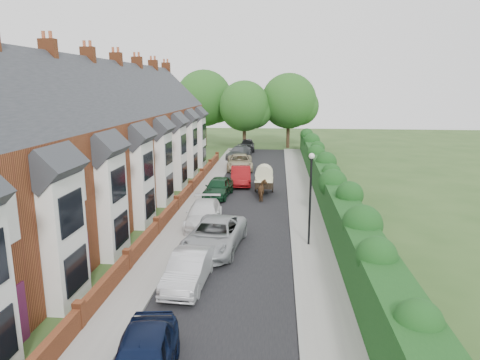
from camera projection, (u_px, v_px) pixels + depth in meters
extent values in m
plane|color=#2D4C1E|center=(240.00, 275.00, 19.81)|extent=(140.00, 140.00, 0.00)
cube|color=black|center=(247.00, 208.00, 30.55)|extent=(6.00, 58.00, 0.02)
cube|color=gray|center=(305.00, 209.00, 30.18)|extent=(2.20, 58.00, 0.12)
cube|color=gray|center=(194.00, 206.00, 30.88)|extent=(1.70, 58.00, 0.12)
cube|color=#999893|center=(290.00, 209.00, 30.27)|extent=(0.18, 58.00, 0.13)
cube|color=#999893|center=(205.00, 207.00, 30.81)|extent=(0.18, 58.00, 0.13)
cube|color=#133E16|center=(331.00, 193.00, 29.77)|extent=(1.50, 58.00, 2.50)
cube|color=brown|center=(96.00, 164.00, 29.79)|extent=(8.00, 40.00, 6.50)
cube|color=#26282D|center=(93.00, 117.00, 29.09)|extent=(8.00, 40.20, 8.00)
cube|color=#3F2D2D|center=(18.00, 316.00, 14.36)|extent=(0.08, 0.90, 2.10)
cube|color=white|center=(5.00, 221.00, 13.53)|extent=(0.12, 1.20, 1.60)
cube|color=white|center=(65.00, 242.00, 16.82)|extent=(0.70, 2.40, 5.20)
cube|color=black|center=(77.00, 270.00, 17.04)|extent=(0.06, 1.80, 1.60)
cube|color=black|center=(72.00, 213.00, 16.52)|extent=(0.06, 1.80, 1.60)
cube|color=#26282D|center=(54.00, 167.00, 16.18)|extent=(1.70, 2.60, 1.70)
cube|color=#3F2D2D|center=(84.00, 257.00, 19.22)|extent=(0.08, 0.90, 2.10)
cube|color=white|center=(77.00, 185.00, 18.40)|extent=(0.12, 1.20, 1.60)
cube|color=white|center=(113.00, 207.00, 21.68)|extent=(0.70, 2.40, 5.20)
cube|color=black|center=(122.00, 229.00, 21.91)|extent=(0.06, 1.80, 1.60)
cube|color=black|center=(119.00, 184.00, 21.39)|extent=(0.06, 1.80, 1.60)
cube|color=#26282D|center=(106.00, 148.00, 21.04)|extent=(1.70, 2.60, 1.70)
cube|color=#3F2D2D|center=(124.00, 223.00, 24.08)|extent=(0.08, 0.90, 2.10)
cube|color=white|center=(120.00, 165.00, 23.26)|extent=(0.12, 1.20, 1.60)
cube|color=white|center=(144.00, 184.00, 26.54)|extent=(0.70, 2.40, 5.20)
cube|color=black|center=(150.00, 203.00, 26.77)|extent=(0.06, 1.80, 1.60)
cube|color=black|center=(148.00, 165.00, 26.25)|extent=(0.06, 1.80, 1.60)
cube|color=#26282D|center=(139.00, 136.00, 25.90)|extent=(1.70, 2.60, 1.70)
cube|color=#3F2D2D|center=(150.00, 200.00, 28.94)|extent=(0.08, 0.90, 2.10)
cube|color=white|center=(147.00, 151.00, 28.12)|extent=(0.12, 1.20, 1.60)
cube|color=white|center=(165.00, 169.00, 31.40)|extent=(0.70, 2.40, 5.20)
cube|color=black|center=(170.00, 185.00, 31.63)|extent=(0.06, 1.80, 1.60)
cube|color=black|center=(169.00, 153.00, 31.11)|extent=(0.06, 1.80, 1.60)
cube|color=#26282D|center=(161.00, 128.00, 30.77)|extent=(1.70, 2.60, 1.70)
cube|color=#3F2D2D|center=(168.00, 183.00, 33.81)|extent=(0.08, 0.90, 2.10)
cube|color=white|center=(167.00, 141.00, 32.98)|extent=(0.12, 1.20, 1.60)
cube|color=white|center=(180.00, 158.00, 36.26)|extent=(0.70, 2.40, 5.20)
cube|color=black|center=(185.00, 172.00, 36.49)|extent=(0.06, 1.80, 1.60)
cube|color=black|center=(184.00, 144.00, 35.97)|extent=(0.06, 1.80, 1.60)
cube|color=#26282D|center=(177.00, 122.00, 35.63)|extent=(1.70, 2.60, 1.70)
cube|color=#3F2D2D|center=(182.00, 171.00, 38.67)|extent=(0.08, 0.90, 2.10)
cube|color=white|center=(181.00, 134.00, 37.84)|extent=(0.12, 1.20, 1.60)
cube|color=white|center=(192.00, 149.00, 41.13)|extent=(0.70, 2.40, 5.20)
cube|color=black|center=(196.00, 162.00, 41.35)|extent=(0.06, 1.80, 1.60)
cube|color=black|center=(195.00, 137.00, 40.83)|extent=(0.06, 1.80, 1.60)
cube|color=#26282D|center=(189.00, 118.00, 40.49)|extent=(1.70, 2.60, 1.70)
cube|color=#3F2D2D|center=(193.00, 161.00, 43.53)|extent=(0.08, 0.90, 2.10)
cube|color=white|center=(192.00, 128.00, 42.71)|extent=(0.12, 1.20, 1.60)
cube|color=white|center=(201.00, 143.00, 45.99)|extent=(0.70, 2.40, 5.20)
cube|color=black|center=(204.00, 154.00, 46.22)|extent=(0.06, 1.80, 1.60)
cube|color=black|center=(204.00, 131.00, 45.70)|extent=(0.06, 1.80, 1.60)
cube|color=#26282D|center=(199.00, 114.00, 45.35)|extent=(1.70, 2.60, 1.70)
cube|color=#3F2D2D|center=(202.00, 154.00, 48.39)|extent=(0.08, 0.90, 2.10)
cube|color=white|center=(201.00, 124.00, 47.57)|extent=(0.12, 1.20, 1.60)
cube|color=brown|center=(49.00, 54.00, 23.40)|extent=(0.90, 0.50, 1.60)
cylinder|color=#A55031|center=(43.00, 36.00, 23.22)|extent=(0.20, 0.20, 0.50)
cylinder|color=#A55031|center=(50.00, 36.00, 23.18)|extent=(0.20, 0.20, 0.50)
cube|color=brown|center=(88.00, 59.00, 28.27)|extent=(0.90, 0.50, 1.60)
cylinder|color=#A55031|center=(84.00, 44.00, 28.08)|extent=(0.20, 0.20, 0.50)
cylinder|color=#A55031|center=(90.00, 44.00, 28.04)|extent=(0.20, 0.20, 0.50)
cube|color=brown|center=(116.00, 63.00, 33.13)|extent=(0.90, 0.50, 1.60)
cylinder|color=#A55031|center=(113.00, 50.00, 32.94)|extent=(0.20, 0.20, 0.50)
cylinder|color=#A55031|center=(118.00, 50.00, 32.90)|extent=(0.20, 0.20, 0.50)
cube|color=brown|center=(137.00, 66.00, 37.99)|extent=(0.90, 0.50, 1.60)
cylinder|color=#A55031|center=(134.00, 55.00, 37.80)|extent=(0.20, 0.20, 0.50)
cylinder|color=#A55031|center=(139.00, 55.00, 37.77)|extent=(0.20, 0.20, 0.50)
cube|color=brown|center=(153.00, 68.00, 42.85)|extent=(0.90, 0.50, 1.60)
cylinder|color=#A55031|center=(151.00, 58.00, 42.66)|extent=(0.20, 0.20, 0.50)
cylinder|color=#A55031|center=(155.00, 58.00, 42.63)|extent=(0.20, 0.20, 0.50)
cube|color=brown|center=(166.00, 70.00, 47.71)|extent=(0.90, 0.50, 1.60)
cylinder|color=#A55031|center=(164.00, 61.00, 47.53)|extent=(0.20, 0.20, 0.50)
cylinder|color=#A55031|center=(167.00, 61.00, 47.49)|extent=(0.20, 0.20, 0.50)
cube|color=brown|center=(107.00, 286.00, 17.75)|extent=(0.30, 4.70, 0.90)
cube|color=brown|center=(144.00, 243.00, 22.61)|extent=(0.30, 4.70, 0.90)
cube|color=brown|center=(168.00, 215.00, 27.48)|extent=(0.30, 4.70, 0.90)
cube|color=brown|center=(185.00, 196.00, 32.34)|extent=(0.30, 4.70, 0.90)
cube|color=brown|center=(197.00, 181.00, 37.20)|extent=(0.30, 4.70, 0.90)
cube|color=brown|center=(206.00, 170.00, 42.06)|extent=(0.30, 4.70, 0.90)
cube|color=brown|center=(214.00, 161.00, 46.92)|extent=(0.30, 4.70, 0.90)
cube|color=brown|center=(79.00, 316.00, 15.30)|extent=(0.35, 0.35, 1.10)
cube|color=brown|center=(127.00, 260.00, 20.16)|extent=(0.35, 0.35, 1.10)
cube|color=brown|center=(157.00, 226.00, 25.02)|extent=(0.35, 0.35, 1.10)
cube|color=brown|center=(177.00, 203.00, 29.88)|extent=(0.35, 0.35, 1.10)
cube|color=brown|center=(191.00, 187.00, 34.75)|extent=(0.35, 0.35, 1.10)
cube|color=brown|center=(202.00, 174.00, 39.61)|extent=(0.35, 0.35, 1.10)
cube|color=brown|center=(210.00, 165.00, 44.47)|extent=(0.35, 0.35, 1.10)
cube|color=brown|center=(217.00, 157.00, 49.33)|extent=(0.35, 0.35, 1.10)
cylinder|color=black|center=(310.00, 204.00, 22.89)|extent=(0.12, 0.12, 4.80)
cylinder|color=black|center=(312.00, 159.00, 22.36)|extent=(0.20, 0.20, 0.10)
sphere|color=silver|center=(312.00, 156.00, 22.33)|extent=(0.32, 0.32, 0.32)
cylinder|color=#332316|center=(244.00, 132.00, 58.46)|extent=(0.50, 0.50, 4.75)
sphere|color=#264F1A|center=(244.00, 106.00, 57.70)|extent=(6.80, 6.80, 6.80)
sphere|color=#264F1A|center=(254.00, 111.00, 58.01)|extent=(4.76, 4.76, 4.76)
cylinder|color=#332316|center=(288.00, 129.00, 59.83)|extent=(0.50, 0.50, 5.25)
sphere|color=#264F1A|center=(289.00, 101.00, 58.98)|extent=(7.60, 7.60, 7.60)
sphere|color=#264F1A|center=(300.00, 106.00, 59.30)|extent=(5.32, 5.32, 5.32)
cylinder|color=#332316|center=(205.00, 127.00, 61.82)|extent=(0.50, 0.50, 5.50)
sphere|color=#264F1A|center=(204.00, 98.00, 60.93)|extent=(8.00, 8.00, 8.00)
sphere|color=#264F1A|center=(216.00, 104.00, 61.25)|extent=(5.60, 5.60, 5.60)
imported|color=#B9B9BF|center=(189.00, 269.00, 18.76)|extent=(1.76, 4.47, 1.45)
imported|color=#A3A7AB|center=(215.00, 235.00, 22.82)|extent=(3.25, 6.01, 1.60)
imported|color=white|center=(204.00, 214.00, 26.71)|extent=(2.37, 5.22, 1.48)
imported|color=#0F341C|center=(218.00, 187.00, 33.65)|extent=(2.22, 4.68, 1.54)
imported|color=maroon|center=(241.00, 176.00, 37.86)|extent=(2.12, 5.01, 1.61)
imported|color=tan|center=(240.00, 162.00, 44.49)|extent=(3.15, 5.90, 1.58)
imported|color=#4C4F53|center=(239.00, 153.00, 51.16)|extent=(3.15, 5.49, 1.50)
imported|color=black|center=(247.00, 145.00, 57.39)|extent=(2.20, 4.81, 1.60)
imported|color=brown|center=(263.00, 191.00, 32.64)|extent=(0.93, 1.83, 1.50)
cube|color=black|center=(264.00, 183.00, 34.46)|extent=(1.30, 2.17, 0.54)
cylinder|color=beige|center=(264.00, 174.00, 34.29)|extent=(1.41, 1.36, 1.41)
cube|color=beige|center=(264.00, 180.00, 34.40)|extent=(1.43, 2.22, 0.04)
cylinder|color=black|center=(256.00, 186.00, 35.25)|extent=(0.09, 0.98, 0.98)
cylinder|color=black|center=(273.00, 186.00, 35.12)|extent=(0.09, 0.98, 0.98)
cylinder|color=black|center=(259.00, 186.00, 33.32)|extent=(0.06, 1.95, 0.06)
cylinder|color=black|center=(268.00, 186.00, 33.25)|extent=(0.06, 1.95, 0.06)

